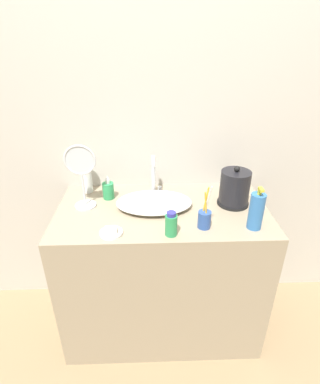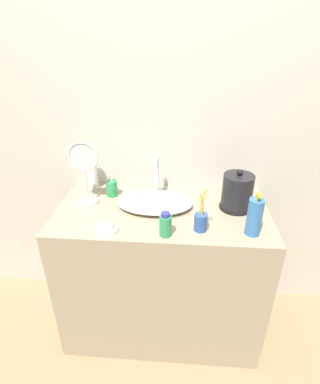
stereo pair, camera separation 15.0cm
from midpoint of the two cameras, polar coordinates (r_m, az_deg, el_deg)
ground_plane at (r=1.93m, az=2.24°, el=-29.71°), size 12.00×12.00×0.00m
wall_back at (r=1.67m, az=4.00°, el=16.27°), size 6.00×0.04×2.60m
vanity_counter at (r=1.80m, az=2.90°, el=-14.75°), size 1.09×0.57×0.83m
sink_basin at (r=1.56m, az=1.72°, el=-1.99°), size 0.40×0.26×0.05m
faucet at (r=1.64m, az=2.18°, el=3.38°), size 0.06×0.13×0.22m
electric_kettle at (r=1.59m, az=17.13°, el=-0.25°), size 0.17×0.17×0.22m
toothbrush_cup at (r=1.39m, az=10.86°, el=-5.56°), size 0.06×0.06×0.22m
lotion_bottle at (r=1.41m, az=20.53°, el=-4.51°), size 0.07×0.07×0.21m
shampoo_bottle at (r=1.67m, az=-6.63°, el=0.82°), size 0.06×0.06×0.13m
mouthwash_bottle at (r=1.75m, az=-10.36°, el=3.50°), size 0.06×0.06×0.22m
hand_cream_bottle at (r=1.33m, az=4.30°, el=-6.34°), size 0.06×0.06×0.12m
soap_dish at (r=1.39m, az=-7.05°, el=-7.06°), size 0.11×0.11×0.03m
vanity_mirror at (r=1.56m, az=-11.53°, el=4.21°), size 0.16×0.11×0.34m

